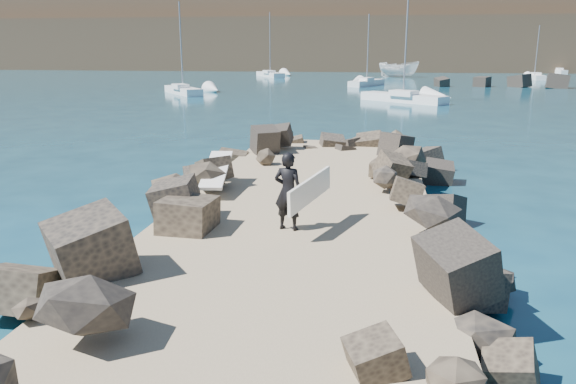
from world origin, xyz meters
name	(u,v)px	position (x,y,z in m)	size (l,w,h in m)	color
ground	(295,247)	(0.00, 0.00, 0.00)	(800.00, 800.00, 0.00)	#0F384C
jetty	(279,268)	(0.00, -2.00, 0.30)	(6.00, 26.00, 0.60)	#8C7759
riprap_left	(141,241)	(-2.90, -1.50, 0.50)	(2.60, 22.00, 1.00)	black
riprap_right	(439,257)	(2.90, -1.50, 0.50)	(2.60, 22.00, 1.00)	black
headland	(411,5)	(10.00, 160.00, 16.00)	(360.00, 140.00, 32.00)	#2D4919
surfboard_resting	(217,174)	(-2.43, 2.35, 1.04)	(0.58, 2.34, 0.08)	white
boat_imported	(399,69)	(4.49, 74.59, 1.15)	(2.24, 5.96, 2.30)	white
surfer_with_board	(291,191)	(0.00, -0.60, 1.42)	(1.10, 1.94, 1.62)	black
sailboat_f	(558,72)	(31.20, 90.20, 0.35)	(1.78, 5.16, 6.31)	white
sailboat_a	(183,90)	(-16.47, 39.55, 0.35)	(5.43, 6.50, 8.43)	white
sailboat_c	(403,98)	(3.65, 34.72, 0.35)	(6.88, 5.97, 8.99)	white
sailboat_e	(270,74)	(-14.46, 72.58, 0.35)	(5.51, 7.65, 9.40)	white
sailboat_d	(534,77)	(22.71, 71.17, 0.35)	(1.60, 6.01, 7.30)	white
sailboat_b	(367,83)	(0.31, 54.03, 0.35)	(4.07, 6.59, 8.00)	white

